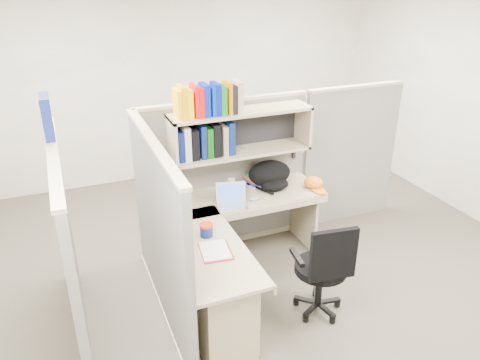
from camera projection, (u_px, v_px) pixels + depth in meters
name	position (u px, v px, depth m)	size (l,w,h in m)	color
ground	(259.00, 289.00, 4.47)	(6.00, 6.00, 0.00)	#3D372F
room_shell	(262.00, 127.00, 3.79)	(6.00, 6.00, 6.00)	#ACA99B
cubicle	(204.00, 191.00, 4.34)	(3.79, 1.84, 1.95)	#5F5F5A
desk	(229.00, 278.00, 3.90)	(1.74, 1.75, 0.73)	tan
laptop	(232.00, 196.00, 4.41)	(0.28, 0.28, 0.20)	silver
backpack	(272.00, 176.00, 4.76)	(0.45, 0.35, 0.27)	black
orange_cap	(313.00, 182.00, 4.80)	(0.20, 0.23, 0.11)	orange
snack_canister	(206.00, 230.00, 3.93)	(0.12, 0.12, 0.11)	navy
tissue_box	(186.00, 263.00, 3.41)	(0.13, 0.13, 0.20)	#967D55
mouse	(254.00, 199.00, 4.54)	(0.10, 0.07, 0.04)	#7E9DB3
paper_cup	(231.00, 183.00, 4.78)	(0.07, 0.07, 0.11)	white
book_stack	(254.00, 180.00, 4.87)	(0.16, 0.21, 0.10)	gray
loose_paper	(215.00, 250.00, 3.75)	(0.22, 0.29, 0.00)	silver
task_chair	(322.00, 283.00, 4.01)	(0.52, 0.48, 0.95)	black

